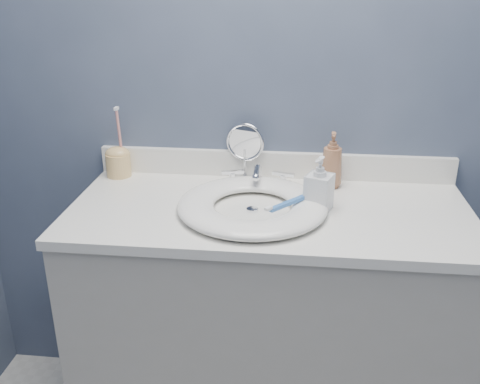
# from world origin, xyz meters

# --- Properties ---
(back_wall) EXTENTS (2.20, 0.02, 2.40)m
(back_wall) POSITION_xyz_m (0.00, 1.25, 1.20)
(back_wall) COLOR #3F495E
(back_wall) RESTS_ON ground
(vanity_cabinet) EXTENTS (1.20, 0.55, 0.85)m
(vanity_cabinet) POSITION_xyz_m (0.00, 0.97, 0.42)
(vanity_cabinet) COLOR #B4AEA5
(vanity_cabinet) RESTS_ON ground
(countertop) EXTENTS (1.22, 0.57, 0.03)m
(countertop) POSITION_xyz_m (0.00, 0.97, 0.86)
(countertop) COLOR white
(countertop) RESTS_ON vanity_cabinet
(backsplash) EXTENTS (1.22, 0.02, 0.09)m
(backsplash) POSITION_xyz_m (0.00, 1.24, 0.93)
(backsplash) COLOR white
(backsplash) RESTS_ON countertop
(basin) EXTENTS (0.45, 0.45, 0.04)m
(basin) POSITION_xyz_m (-0.05, 0.94, 0.90)
(basin) COLOR white
(basin) RESTS_ON countertop
(drain) EXTENTS (0.04, 0.04, 0.01)m
(drain) POSITION_xyz_m (-0.05, 0.94, 0.88)
(drain) COLOR silver
(drain) RESTS_ON countertop
(faucet) EXTENTS (0.25, 0.13, 0.07)m
(faucet) POSITION_xyz_m (-0.05, 1.14, 0.91)
(faucet) COLOR silver
(faucet) RESTS_ON countertop
(makeup_mirror) EXTENTS (0.13, 0.08, 0.20)m
(makeup_mirror) POSITION_xyz_m (-0.10, 1.21, 0.99)
(makeup_mirror) COLOR silver
(makeup_mirror) RESTS_ON countertop
(soap_bottle_amber) EXTENTS (0.07, 0.08, 0.19)m
(soap_bottle_amber) POSITION_xyz_m (0.19, 1.17, 0.97)
(soap_bottle_amber) COLOR #9D6747
(soap_bottle_amber) RESTS_ON countertop
(soap_bottle_clear) EXTENTS (0.10, 0.10, 0.17)m
(soap_bottle_clear) POSITION_xyz_m (0.15, 0.98, 0.96)
(soap_bottle_clear) COLOR silver
(soap_bottle_clear) RESTS_ON countertop
(toothbrush_holder) EXTENTS (0.09, 0.09, 0.25)m
(toothbrush_holder) POSITION_xyz_m (-0.54, 1.19, 0.94)
(toothbrush_holder) COLOR #DFB56F
(toothbrush_holder) RESTS_ON countertop
(toothbrush_lying) EXTENTS (0.13, 0.14, 0.02)m
(toothbrush_lying) POSITION_xyz_m (0.05, 0.91, 0.92)
(toothbrush_lying) COLOR #346EBB
(toothbrush_lying) RESTS_ON basin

